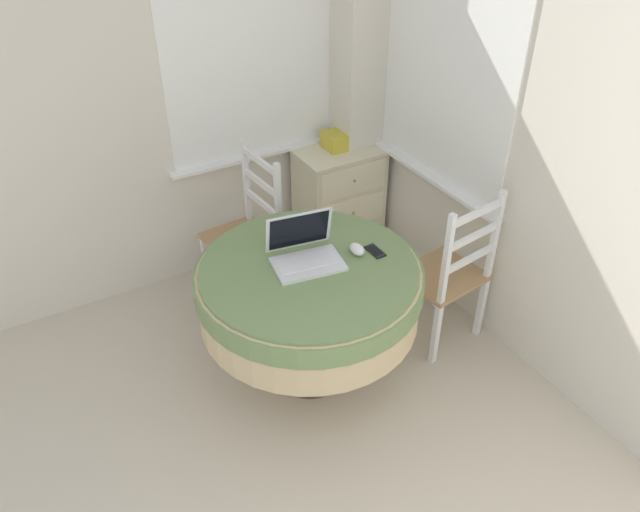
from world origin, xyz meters
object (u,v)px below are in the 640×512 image
object	(u,v)px
computer_mouse	(357,249)
cell_phone	(375,251)
round_dining_table	(309,290)
dining_chair_near_back_window	(247,234)
laptop	(305,252)
dining_chair_near_right_window	(449,275)
storage_box	(338,140)
corner_cabinet	(339,199)

from	to	relation	value
computer_mouse	cell_phone	xyz separation A→B (m)	(0.09, -0.04, -0.02)
round_dining_table	dining_chair_near_back_window	size ratio (longest dim) A/B	1.16
computer_mouse	dining_chair_near_back_window	bearing A→B (deg)	105.88
laptop	round_dining_table	bearing A→B (deg)	-100.59
cell_phone	dining_chair_near_right_window	xyz separation A→B (m)	(0.48, -0.05, -0.30)
round_dining_table	storage_box	distance (m)	1.38
dining_chair_near_right_window	corner_cabinet	xyz separation A→B (m)	(-0.03, 1.15, -0.08)
round_dining_table	cell_phone	bearing A→B (deg)	-8.67
computer_mouse	dining_chair_near_right_window	xyz separation A→B (m)	(0.57, -0.09, -0.32)
storage_box	computer_mouse	bearing A→B (deg)	-116.78
corner_cabinet	storage_box	world-z (taller)	storage_box
round_dining_table	storage_box	bearing A→B (deg)	52.66
round_dining_table	cell_phone	distance (m)	0.39
computer_mouse	dining_chair_near_back_window	size ratio (longest dim) A/B	0.10
dining_chair_near_right_window	cell_phone	bearing A→B (deg)	173.94
laptop	computer_mouse	world-z (taller)	laptop
laptop	storage_box	xyz separation A→B (m)	(0.81, 1.02, 0.01)
computer_mouse	dining_chair_near_back_window	distance (m)	0.95
computer_mouse	cell_phone	size ratio (longest dim) A/B	0.82
dining_chair_near_right_window	storage_box	world-z (taller)	dining_chair_near_right_window
laptop	corner_cabinet	size ratio (longest dim) A/B	0.50
cell_phone	storage_box	bearing A→B (deg)	67.65
dining_chair_near_back_window	storage_box	distance (m)	0.91
dining_chair_near_back_window	dining_chair_near_right_window	world-z (taller)	same
corner_cabinet	round_dining_table	bearing A→B (deg)	-128.04
dining_chair_near_back_window	dining_chair_near_right_window	distance (m)	1.25
round_dining_table	cell_phone	xyz separation A→B (m)	(0.36, -0.05, 0.15)
dining_chair_near_back_window	laptop	bearing A→B (deg)	-91.04
round_dining_table	storage_box	xyz separation A→B (m)	(0.83, 1.08, 0.20)
round_dining_table	dining_chair_near_right_window	bearing A→B (deg)	-7.17
dining_chair_near_right_window	storage_box	bearing A→B (deg)	90.82
cell_phone	dining_chair_near_right_window	size ratio (longest dim) A/B	0.12
computer_mouse	laptop	bearing A→B (deg)	163.15
dining_chair_near_back_window	dining_chair_near_right_window	bearing A→B (deg)	-49.25
dining_chair_near_back_window	corner_cabinet	distance (m)	0.82
cell_phone	dining_chair_near_right_window	bearing A→B (deg)	-6.06
dining_chair_near_back_window	corner_cabinet	xyz separation A→B (m)	(0.79, 0.20, -0.08)
round_dining_table	computer_mouse	world-z (taller)	computer_mouse
round_dining_table	corner_cabinet	bearing A→B (deg)	51.96
laptop	dining_chair_near_back_window	xyz separation A→B (m)	(0.01, 0.78, -0.35)
laptop	computer_mouse	size ratio (longest dim) A/B	3.81
laptop	storage_box	distance (m)	1.31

